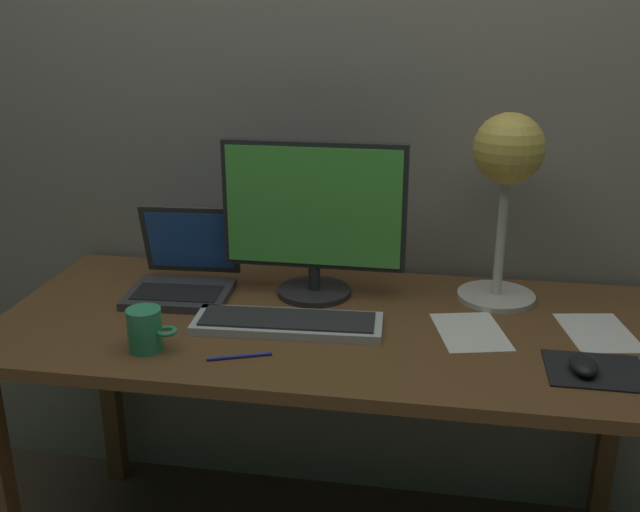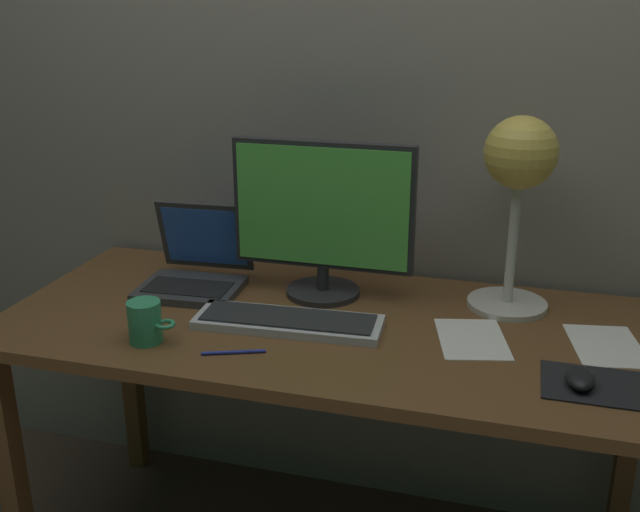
{
  "view_description": "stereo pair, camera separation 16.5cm",
  "coord_description": "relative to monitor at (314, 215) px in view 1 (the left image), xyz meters",
  "views": [
    {
      "loc": [
        0.24,
        -1.58,
        1.47
      ],
      "look_at": [
        -0.02,
        -0.05,
        0.92
      ],
      "focal_mm": 41.13,
      "sensor_mm": 36.0,
      "label": 1
    },
    {
      "loc": [
        0.4,
        -1.55,
        1.47
      ],
      "look_at": [
        -0.02,
        -0.05,
        0.92
      ],
      "focal_mm": 41.13,
      "sensor_mm": 36.0,
      "label": 2
    }
  ],
  "objects": [
    {
      "name": "back_wall",
      "position": [
        0.07,
        0.25,
        0.35
      ],
      "size": [
        4.8,
        0.06,
        2.6
      ],
      "primitive_type": "cube",
      "color": "gray",
      "rests_on": "ground"
    },
    {
      "name": "paper_sheet_near_mouse",
      "position": [
        0.4,
        -0.16,
        -0.21
      ],
      "size": [
        0.19,
        0.24,
        0.0
      ],
      "primitive_type": "cube",
      "rotation": [
        0.0,
        0.0,
        0.24
      ],
      "color": "white",
      "rests_on": "desk"
    },
    {
      "name": "monitor",
      "position": [
        0.0,
        0.0,
        0.0
      ],
      "size": [
        0.46,
        0.19,
        0.4
      ],
      "color": "#28282B",
      "rests_on": "desk"
    },
    {
      "name": "mousepad",
      "position": [
        0.64,
        -0.31,
        -0.21
      ],
      "size": [
        0.2,
        0.16,
        0.0
      ],
      "primitive_type": "cube",
      "color": "black",
      "rests_on": "desk"
    },
    {
      "name": "pen",
      "position": [
        -0.1,
        -0.38,
        -0.21
      ],
      "size": [
        0.13,
        0.06,
        0.01
      ],
      "primitive_type": "cylinder",
      "rotation": [
        0.0,
        1.57,
        0.37
      ],
      "color": "#2633A5",
      "rests_on": "desk"
    },
    {
      "name": "desk_lamp",
      "position": [
        0.46,
        0.05,
        0.13
      ],
      "size": [
        0.2,
        0.2,
        0.47
      ],
      "color": "beige",
      "rests_on": "desk"
    },
    {
      "name": "keyboard_main",
      "position": [
        -0.03,
        -0.21,
        -0.2
      ],
      "size": [
        0.45,
        0.16,
        0.03
      ],
      "color": "silver",
      "rests_on": "desk"
    },
    {
      "name": "laptop",
      "position": [
        -0.34,
        -0.02,
        -0.15
      ],
      "size": [
        0.27,
        0.27,
        0.21
      ],
      "color": "#38383A",
      "rests_on": "desk"
    },
    {
      "name": "mouse",
      "position": [
        0.62,
        -0.32,
        -0.19
      ],
      "size": [
        0.06,
        0.1,
        0.03
      ],
      "primitive_type": "ellipsoid",
      "color": "black",
      "rests_on": "mousepad"
    },
    {
      "name": "desk",
      "position": [
        0.07,
        -0.15,
        -0.29
      ],
      "size": [
        1.6,
        0.7,
        0.74
      ],
      "color": "brown",
      "rests_on": "ground"
    },
    {
      "name": "paper_sheet_by_keyboard",
      "position": [
        0.69,
        -0.12,
        -0.21
      ],
      "size": [
        0.18,
        0.23,
        0.0
      ],
      "primitive_type": "cube",
      "rotation": [
        0.0,
        0.0,
        0.17
      ],
      "color": "white",
      "rests_on": "desk"
    },
    {
      "name": "coffee_mug",
      "position": [
        -0.31,
        -0.37,
        -0.17
      ],
      "size": [
        0.11,
        0.08,
        0.1
      ],
      "color": "#339966",
      "rests_on": "desk"
    }
  ]
}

